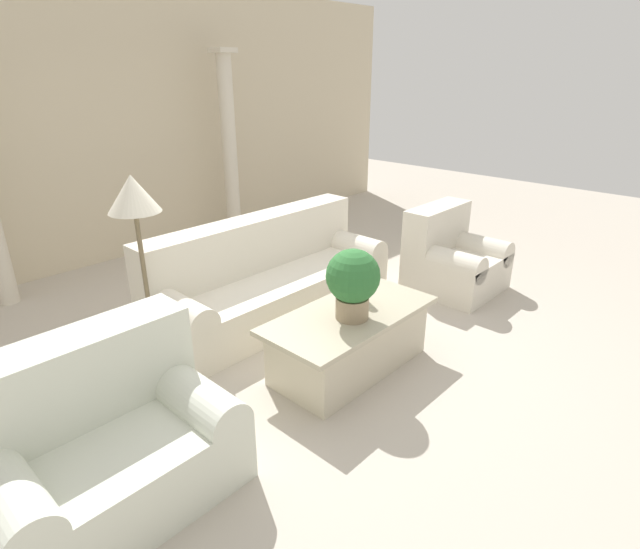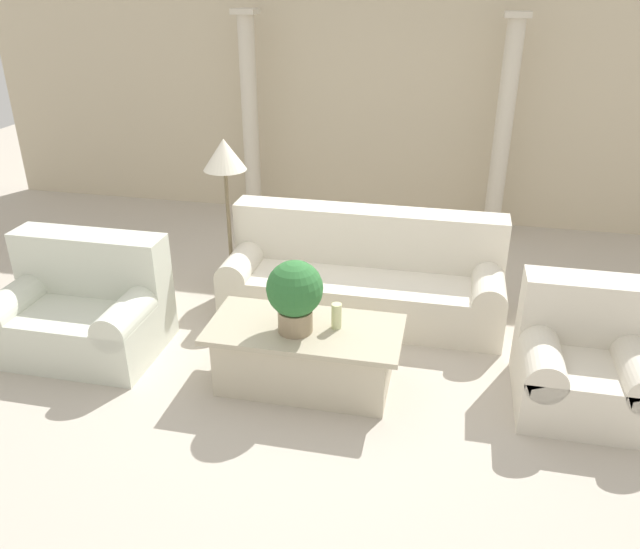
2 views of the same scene
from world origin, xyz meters
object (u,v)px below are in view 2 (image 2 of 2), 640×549
Objects in this scene: armchair at (584,359)px; loveseat at (83,307)px; coffee_table at (305,355)px; sofa_long at (363,276)px; floor_lamp at (225,165)px; potted_plant at (295,293)px.

loveseat is at bearing -179.01° from armchair.
coffee_table is at bearing -173.68° from armchair.
armchair is at bearing -30.05° from sofa_long.
floor_lamp reaches higher than coffee_table.
loveseat is (-2.14, -1.06, 0.01)m from sofa_long.
coffee_table is 2.63× the size of potted_plant.
coffee_table is 1.89m from floor_lamp.
sofa_long reaches higher than armchair.
coffee_table is 1.58× the size of armchair.
floor_lamp is at bearing 179.60° from sofa_long.
coffee_table is 0.55m from potted_plant.
armchair is at bearing 6.32° from coffee_table.
sofa_long is 1.38m from potted_plant.
sofa_long is at bearing 26.42° from loveseat.
loveseat is at bearing 175.42° from coffee_table.
armchair reaches higher than coffee_table.
sofa_long is at bearing 149.95° from armchair.
armchair is (3.86, 0.07, -0.01)m from loveseat.
floor_lamp is 1.70× the size of armchair.
sofa_long is 1.56m from floor_lamp.
potted_plant is (-0.05, -0.06, 0.54)m from coffee_table.
potted_plant is at bearing -6.59° from loveseat.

